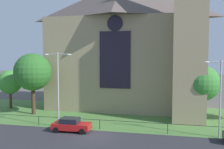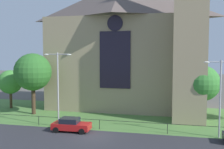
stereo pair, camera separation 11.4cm
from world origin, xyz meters
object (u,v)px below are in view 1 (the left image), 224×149
(tree_left_far, at_px, (10,82))
(streetlamp_near, at_px, (58,80))
(tree_left_near, at_px, (33,72))
(streetlamp_far, at_px, (221,88))
(church_building, at_px, (127,43))
(parked_car_red, at_px, (71,125))
(tree_right_near, at_px, (202,84))

(tree_left_far, distance_m, streetlamp_near, 14.77)
(tree_left_near, relative_size, streetlamp_near, 0.99)
(tree_left_far, relative_size, streetlamp_near, 0.69)
(streetlamp_near, relative_size, streetlamp_far, 1.09)
(church_building, xyz_separation_m, tree_left_near, (-12.05, -8.03, -4.29))
(church_building, xyz_separation_m, streetlamp_far, (12.04, -13.56, -5.16))
(streetlamp_far, bearing_deg, parked_car_red, -174.97)
(church_building, distance_m, parked_car_red, 18.09)
(tree_left_near, bearing_deg, church_building, 33.69)
(church_building, relative_size, tree_left_far, 4.33)
(tree_right_near, relative_size, parked_car_red, 1.68)
(tree_left_near, relative_size, parked_car_red, 2.03)
(tree_right_near, xyz_separation_m, tree_left_far, (-28.47, 2.55, -0.75))
(streetlamp_near, distance_m, streetlamp_far, 17.80)
(tree_left_far, height_order, streetlamp_far, streetlamp_far)
(tree_left_far, relative_size, parked_car_red, 1.41)
(tree_left_near, xyz_separation_m, streetlamp_near, (6.30, -5.53, -0.46))
(tree_left_near, xyz_separation_m, streetlamp_far, (24.09, -5.53, -0.87))
(tree_left_far, bearing_deg, streetlamp_far, -16.10)
(church_building, xyz_separation_m, streetlamp_near, (-5.75, -13.56, -4.75))
(tree_left_far, height_order, tree_left_near, tree_left_near)
(tree_left_far, distance_m, tree_left_near, 6.68)
(tree_right_near, bearing_deg, streetlamp_near, -159.93)
(tree_left_far, xyz_separation_m, tree_left_near, (5.64, -3.05, 1.87))
(church_building, bearing_deg, streetlamp_near, -112.97)
(church_building, distance_m, tree_left_far, 19.38)
(tree_left_near, bearing_deg, tree_left_far, 151.60)
(parked_car_red, bearing_deg, streetlamp_near, 145.21)
(tree_right_near, bearing_deg, church_building, 145.07)
(church_building, height_order, streetlamp_near, church_building)
(church_building, bearing_deg, parked_car_red, -103.67)
(tree_right_near, distance_m, tree_left_far, 28.59)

